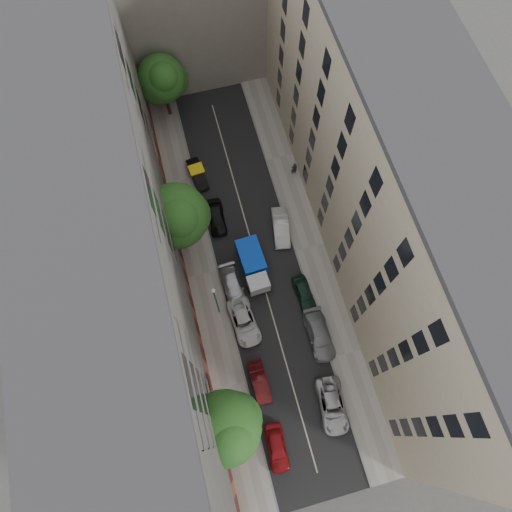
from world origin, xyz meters
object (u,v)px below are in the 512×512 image
object	(u,v)px
car_left_1	(260,382)
car_left_4	(217,217)
car_right_1	(319,335)
pedestrian	(294,169)
car_left_2	(244,322)
car_right_3	(281,227)
car_left_0	(277,448)
car_right_0	(332,406)
car_left_3	(233,287)
tree_near	(226,429)
car_right_2	(304,293)
lamp_post	(216,299)
tree_mid	(178,218)
tarp_truck	(253,265)
tree_far	(163,80)
car_left_5	(197,174)

from	to	relation	value
car_left_1	car_left_4	world-z (taller)	car_left_4
car_right_1	pedestrian	distance (m)	17.70
car_left_2	car_right_3	distance (m)	10.35
car_left_1	car_left_2	size ratio (longest dim) A/B	0.80
car_left_0	car_right_0	xyz separation A→B (m)	(5.60, 2.00, 0.00)
car_left_0	car_left_3	world-z (taller)	car_left_0
car_left_1	tree_near	xyz separation A→B (m)	(-3.50, -3.16, 5.47)
car_right_1	car_right_2	distance (m)	4.20
car_left_2	lamp_post	distance (m)	4.59
car_right_3	tree_mid	bearing A→B (deg)	-174.73
tarp_truck	pedestrian	world-z (taller)	tarp_truck
tarp_truck	car_right_2	world-z (taller)	tarp_truck
car_left_0	car_left_2	xyz separation A→B (m)	(0.00, 11.20, -0.02)
tarp_truck	car_left_2	distance (m)	5.50
tree_mid	tree_far	size ratio (longest dim) A/B	1.20
car_right_0	car_left_1	bearing A→B (deg)	152.85
tarp_truck	car_right_0	bearing A→B (deg)	-79.54
car_left_0	tree_near	xyz separation A→B (m)	(-3.50, 2.44, 5.42)
car_left_3	car_right_1	size ratio (longest dim) A/B	0.93
tarp_truck	car_left_2	bearing A→B (deg)	-116.77
tree_near	pedestrian	bearing A→B (deg)	61.33
car_right_0	pedestrian	world-z (taller)	pedestrian
car_left_5	lamp_post	size ratio (longest dim) A/B	0.55
car_right_0	car_right_2	xyz separation A→B (m)	(0.65, 10.40, -0.06)
pedestrian	car_left_2	bearing A→B (deg)	58.89
tree_far	pedestrian	world-z (taller)	tree_far
tarp_truck	car_left_5	distance (m)	12.09
car_left_4	car_left_1	bearing A→B (deg)	-86.26
car_left_4	car_right_1	bearing A→B (deg)	-61.99
car_right_3	car_left_1	bearing A→B (deg)	-103.60
car_left_3	car_right_2	distance (m)	6.83
car_right_1	tree_mid	size ratio (longest dim) A/B	0.52
tarp_truck	tree_far	bearing A→B (deg)	98.47
car_left_1	car_right_1	xyz separation A→B (m)	(6.40, 2.60, 0.09)
car_right_1	car_right_0	bearing A→B (deg)	-97.30
car_left_2	tree_far	xyz separation A→B (m)	(-1.96, 25.47, 4.77)
car_left_5	car_right_1	size ratio (longest dim) A/B	0.77
car_right_1	car_right_2	xyz separation A→B (m)	(-0.15, 4.20, -0.09)
car_left_2	tree_near	xyz separation A→B (m)	(-3.50, -8.76, 5.43)
car_left_4	tree_mid	distance (m)	7.12
car_left_2	car_left_3	world-z (taller)	car_left_3
car_right_3	lamp_post	size ratio (longest dim) A/B	0.62
car_right_2	car_right_3	bearing A→B (deg)	88.94
pedestrian	car_left_4	bearing A→B (deg)	20.92
car_right_1	lamp_post	world-z (taller)	lamp_post
car_right_0	tarp_truck	bearing A→B (deg)	109.06
car_left_5	pedestrian	xyz separation A→B (m)	(10.00, -2.22, 0.40)
tarp_truck	car_left_0	distance (m)	16.36
car_right_1	tree_mid	xyz separation A→B (m)	(-9.90, 12.14, 5.82)
tarp_truck	car_right_3	world-z (taller)	tarp_truck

